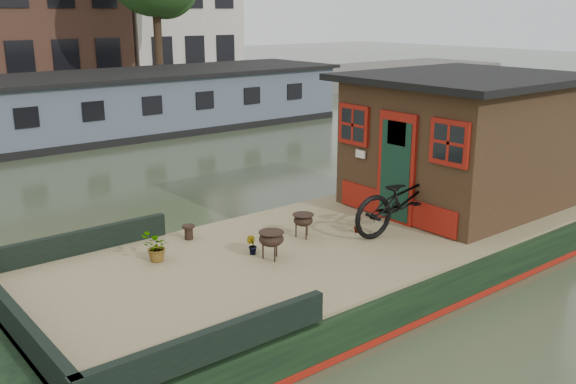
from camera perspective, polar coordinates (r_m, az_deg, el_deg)
ground at (r=11.18m, az=7.80°, el=-6.19°), size 120.00×120.00×0.00m
houseboat_hull at (r=10.22m, az=2.65°, el=-6.58°), size 14.01×4.02×0.60m
houseboat_deck at (r=10.97m, az=7.92°, el=-3.16°), size 11.80×3.80×0.05m
bow_bulwark at (r=8.22m, az=-17.53°, el=-8.93°), size 3.00×4.00×0.35m
cabin at (r=12.29m, az=15.21°, el=4.54°), size 4.00×3.50×2.42m
bicycle at (r=10.66m, az=10.44°, el=-0.52°), size 2.19×0.93×1.12m
potted_plant_a at (r=10.56m, az=6.19°, el=-2.73°), size 0.20×0.22×0.34m
potted_plant_b at (r=9.61m, az=-3.24°, el=-4.75°), size 0.19×0.20×0.28m
potted_plant_c at (r=9.49m, az=-11.64°, el=-4.83°), size 0.52×0.50×0.44m
brazier_front at (r=10.28m, az=1.36°, el=-3.01°), size 0.39×0.39×0.39m
brazier_rear at (r=9.39m, az=-1.49°, el=-4.76°), size 0.40×0.40×0.43m
bollard_port at (r=10.34m, az=-8.82°, el=-3.56°), size 0.20×0.20×0.23m
bollard_stbd at (r=6.73m, az=-14.68°, el=-15.28°), size 0.16×0.16×0.18m
far_houseboat at (r=22.62m, az=-18.84°, el=6.84°), size 20.40×4.40×2.11m
quay at (r=28.84m, az=-23.31°, el=7.12°), size 60.00×6.00×0.90m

